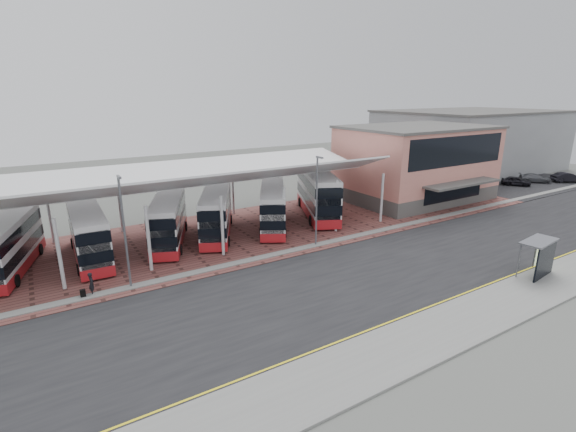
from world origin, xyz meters
The scene contains 25 objects.
ground centered at (0.00, 0.00, 0.00)m, with size 140.00×140.00×0.00m, color #51534E.
road centered at (0.00, -1.00, 0.01)m, with size 120.00×14.00×0.02m, color black.
forecourt centered at (2.00, 13.00, 0.03)m, with size 72.00×16.00×0.06m, color brown.
sidewalk centered at (0.00, -9.00, 0.07)m, with size 120.00×4.00×0.14m, color slate.
north_kerb centered at (0.00, 6.20, 0.07)m, with size 120.00×0.80×0.14m, color slate.
carpark_surface centered at (44.00, 10.00, 0.04)m, with size 22.00×10.00×0.08m, color black.
yellow_line_near centered at (0.00, -7.00, 0.03)m, with size 120.00×0.12×0.01m, color yellow.
yellow_line_far centered at (0.00, -6.70, 0.03)m, with size 120.00×0.12×0.01m, color yellow.
canopy centered at (-6.00, 13.94, 5.80)m, with size 37.00×11.63×7.07m.
terminal centered at (23.00, 13.92, 4.66)m, with size 18.40×14.40×9.25m.
warehouse centered at (48.00, 24.00, 5.15)m, with size 30.50×20.50×10.25m.
lamp_west centered at (-14.00, 6.27, 4.36)m, with size 0.16×0.90×8.07m.
lamp_east centered at (2.00, 6.27, 4.36)m, with size 0.16×0.90×8.07m.
bus_0 centered at (-21.08, 13.94, 2.11)m, with size 4.85×10.24×4.12m.
bus_1 centered at (-15.60, 13.52, 2.15)m, with size 2.79×10.28×4.21m.
bus_2 centered at (-8.94, 13.81, 2.14)m, with size 6.02×10.30×4.19m.
bus_3 centered at (-4.41, 13.64, 2.18)m, with size 6.72×10.35×4.27m.
bus_4 centered at (1.26, 12.76, 2.12)m, with size 7.00×9.89×4.15m.
bus_5 centered at (7.69, 14.05, 2.50)m, with size 7.50×11.96×4.91m.
pedestrian centered at (-16.44, 6.52, 0.85)m, with size 0.58×0.38×1.58m, color black.
suitcase centered at (-17.06, 6.31, 0.35)m, with size 0.34×0.24×0.58m, color black.
carpark_car_a centered at (41.41, 11.07, 0.75)m, with size 1.59×3.95×1.35m, color black.
carpark_car_b centered at (46.10, 10.85, 0.72)m, with size 1.80×4.43×1.28m, color #4F5156.
carpark_car_c centered at (50.43, 8.37, 0.82)m, with size 1.56×4.47×1.47m, color black.
bus_shelter centered at (12.44, -7.86, 1.83)m, with size 3.54×1.96×2.71m.
Camera 1 is at (-18.67, -22.31, 13.26)m, focal length 26.00 mm.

